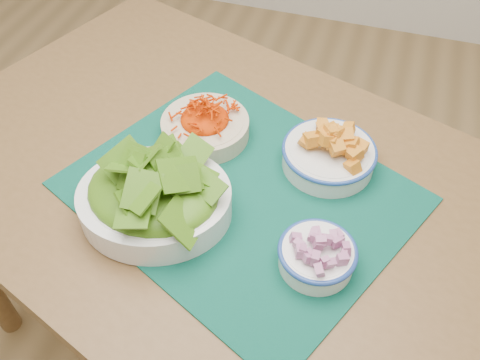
# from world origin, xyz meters

# --- Properties ---
(ground) EXTENTS (4.00, 4.00, 0.00)m
(ground) POSITION_xyz_m (0.00, 0.00, 0.00)
(ground) COLOR #AB8652
(ground) RESTS_ON ground
(table) EXTENTS (1.44, 1.19, 0.75)m
(table) POSITION_xyz_m (0.18, 0.12, 0.65)
(table) COLOR brown
(table) RESTS_ON ground
(placemat) EXTENTS (0.74, 0.69, 0.00)m
(placemat) POSITION_xyz_m (0.25, 0.08, 0.75)
(placemat) COLOR #033127
(placemat) RESTS_ON table
(carrot_bowl) EXTENTS (0.22, 0.22, 0.07)m
(carrot_bowl) POSITION_xyz_m (0.13, 0.21, 0.79)
(carrot_bowl) COLOR beige
(carrot_bowl) RESTS_ON placemat
(squash_bowl) EXTENTS (0.18, 0.18, 0.09)m
(squash_bowl) POSITION_xyz_m (0.39, 0.20, 0.80)
(squash_bowl) COLOR white
(squash_bowl) RESTS_ON placemat
(lettuce_bowl) EXTENTS (0.33, 0.30, 0.12)m
(lettuce_bowl) POSITION_xyz_m (0.12, -0.02, 0.81)
(lettuce_bowl) COLOR white
(lettuce_bowl) RESTS_ON placemat
(onion_bowl) EXTENTS (0.16, 0.16, 0.07)m
(onion_bowl) POSITION_xyz_m (0.42, -0.04, 0.79)
(onion_bowl) COLOR white
(onion_bowl) RESTS_ON placemat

